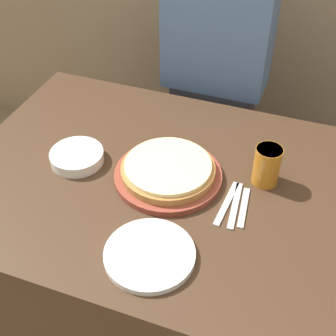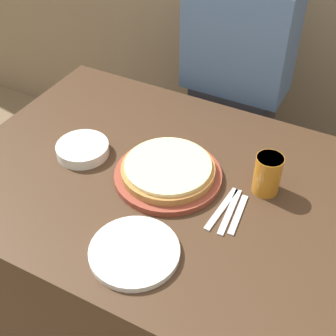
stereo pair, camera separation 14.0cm
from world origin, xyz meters
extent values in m
plane|color=#756047|center=(0.00, 0.00, 0.00)|extent=(12.00, 12.00, 0.00)
cube|color=#3D2819|center=(0.00, 0.00, 0.37)|extent=(1.31, 0.92, 0.73)
cylinder|color=brown|center=(-0.01, 0.01, 0.74)|extent=(0.33, 0.33, 0.02)
cylinder|color=#A87038|center=(-0.01, 0.01, 0.76)|extent=(0.29, 0.29, 0.02)
cylinder|color=beige|center=(-0.01, 0.01, 0.78)|extent=(0.26, 0.26, 0.01)
cylinder|color=#B7701E|center=(0.27, 0.10, 0.79)|extent=(0.08, 0.08, 0.12)
cylinder|color=white|center=(0.27, 0.10, 0.85)|extent=(0.08, 0.08, 0.01)
cylinder|color=silver|center=(0.05, -0.29, 0.74)|extent=(0.24, 0.24, 0.02)
cylinder|color=silver|center=(-0.30, -0.01, 0.75)|extent=(0.17, 0.17, 0.04)
cube|color=silver|center=(0.19, -0.03, 0.73)|extent=(0.03, 0.19, 0.00)
cube|color=silver|center=(0.22, -0.03, 0.73)|extent=(0.04, 0.19, 0.00)
cube|color=silver|center=(0.24, -0.03, 0.73)|extent=(0.03, 0.16, 0.00)
cube|color=#33333D|center=(-0.03, 0.63, 0.36)|extent=(0.32, 0.20, 0.71)
cube|color=#4C6B99|center=(-0.03, 0.63, 0.92)|extent=(0.40, 0.20, 0.42)
camera|label=1|loc=(0.36, -0.98, 1.70)|focal=50.00mm
camera|label=2|loc=(0.49, -0.92, 1.70)|focal=50.00mm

